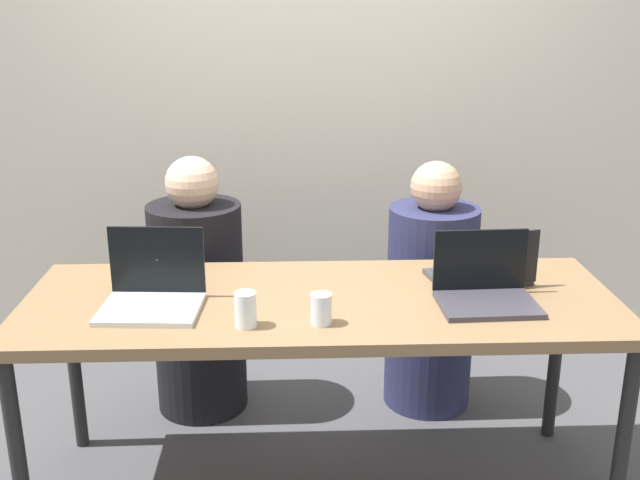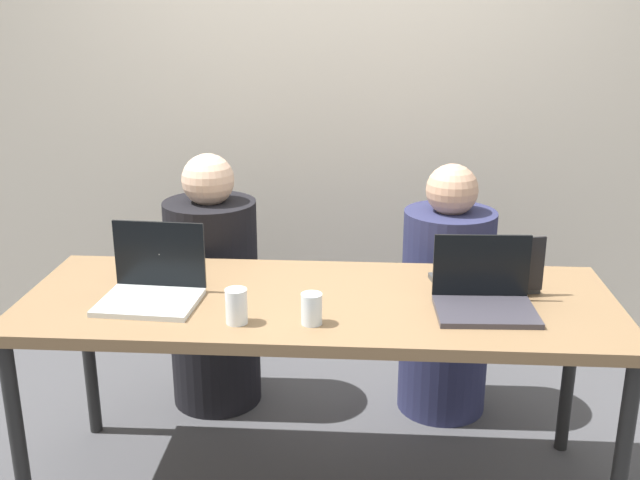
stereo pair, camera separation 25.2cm
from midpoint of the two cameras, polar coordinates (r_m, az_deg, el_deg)
back_wall at (r=3.72m, az=-2.77°, el=12.21°), size 5.18×0.10×2.67m
desk at (r=2.54m, az=-2.79°, el=-5.74°), size 1.99×0.73×0.75m
person_on_left at (r=3.22m, az=-11.49°, el=-4.56°), size 0.41×0.41×1.11m
person_on_right at (r=3.22m, az=6.21°, el=-4.57°), size 0.45×0.45×1.08m
laptop_front_left at (r=2.51m, az=-15.45°, el=-3.83°), size 0.33×0.30×0.25m
laptop_back_right at (r=2.66m, az=9.64°, el=-2.38°), size 0.37×0.28×0.21m
laptop_front_right at (r=2.49m, az=9.66°, el=-3.71°), size 0.32×0.27×0.23m
water_glass_left at (r=2.31m, az=-8.83°, el=-5.49°), size 0.07×0.07×0.11m
water_glass_center at (r=2.30m, az=-3.05°, el=-5.48°), size 0.07×0.07×0.10m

